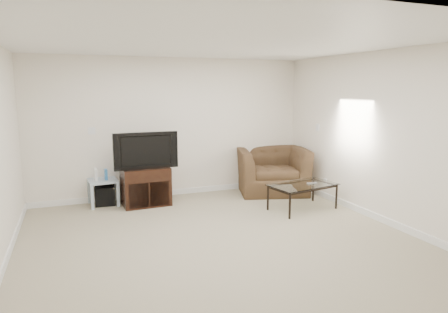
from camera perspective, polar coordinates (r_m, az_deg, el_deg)
name	(u,v)px	position (r m, az deg, el deg)	size (l,w,h in m)	color
floor	(221,242)	(5.26, -0.41, -12.15)	(5.00, 5.00, 0.00)	tan
ceiling	(221,42)	(4.91, -0.44, 16.04)	(5.00, 5.00, 0.00)	white
wall_back	(173,128)	(7.31, -7.35, 4.08)	(5.00, 0.02, 2.50)	silver
wall_right	(381,138)	(6.26, 21.56, 2.53)	(0.02, 5.00, 2.50)	silver
plate_back	(92,131)	(7.10, -18.39, 3.50)	(0.12, 0.02, 0.12)	white
plate_right_switch	(318,128)	(7.50, 13.23, 4.05)	(0.02, 0.09, 0.13)	white
plate_right_outlet	(325,182)	(7.41, 14.25, -3.52)	(0.02, 0.08, 0.12)	white
tv_stand	(146,186)	(6.91, -11.14, -4.16)	(0.78, 0.54, 0.65)	black
dvd_player	(146,174)	(6.82, -11.12, -2.48)	(0.40, 0.28, 0.06)	black
television	(145,150)	(6.76, -11.26, 0.96)	(0.98, 0.20, 0.61)	black
side_table	(103,192)	(7.08, -16.86, -4.92)	(0.46, 0.46, 0.44)	#CDEBF7
subwoofer	(105,196)	(7.12, -16.64, -5.36)	(0.32, 0.32, 0.32)	black
game_console	(96,175)	(6.98, -17.86, -2.47)	(0.05, 0.15, 0.20)	white
game_case	(106,174)	(7.00, -16.52, -2.47)	(0.05, 0.13, 0.17)	#337FCC
recliner	(272,163)	(7.63, 6.88, -0.89)	(1.29, 0.84, 1.13)	#50351D
coffee_table	(302,197)	(6.66, 11.13, -5.68)	(1.08, 0.61, 0.42)	black
remote	(312,183)	(6.67, 12.47, -3.73)	(0.17, 0.05, 0.02)	#B2B2B7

